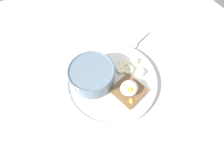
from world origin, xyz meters
TOP-DOWN VIEW (x-y plane):
  - ground_plane at (0.00, 0.00)cm, footprint 120.00×120.00cm
  - plate at (0.00, 0.00)cm, footprint 30.27×30.27cm
  - oatmeal_bowl at (-5.42, 3.40)cm, footprint 14.51×14.51cm
  - toast_slice at (2.36, -6.34)cm, footprint 10.95×10.95cm
  - poached_egg at (2.32, -6.45)cm, footprint 5.60×7.09cm
  - banana_slice_front at (6.53, 0.03)cm, footprint 4.43×4.40cm
  - banana_slice_left at (10.33, 2.13)cm, footprint 2.85×2.79cm
  - banana_slice_back at (9.28, -2.72)cm, footprint 3.80×3.76cm
  - banana_slice_right at (6.56, 3.25)cm, footprint 4.26×4.26cm
  - banana_slice_inner at (4.39, 1.57)cm, footprint 4.48×4.52cm
  - spoon at (16.61, 9.01)cm, footprint 10.67×4.53cm

SIDE VIEW (x-z plane):
  - ground_plane at x=0.00cm, z-range 0.00..2.00cm
  - spoon at x=16.61cm, z-range 2.00..2.80cm
  - plate at x=0.00cm, z-range 2.00..3.60cm
  - banana_slice_left at x=10.33cm, z-range 2.96..4.15cm
  - banana_slice_right at x=6.56cm, z-range 2.97..4.34cm
  - toast_slice at x=2.36cm, z-range 3.08..4.24cm
  - banana_slice_back at x=9.28cm, z-range 2.96..4.46cm
  - banana_slice_front at x=6.53cm, z-range 2.90..4.56cm
  - banana_slice_inner at x=4.39cm, z-range 2.87..4.64cm
  - poached_egg at x=2.32cm, z-range 4.07..7.48cm
  - oatmeal_bowl at x=-5.42cm, z-range 3.06..9.30cm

